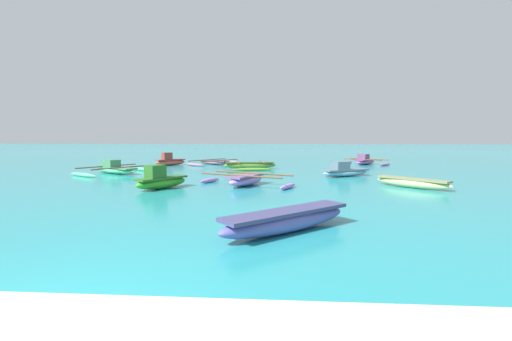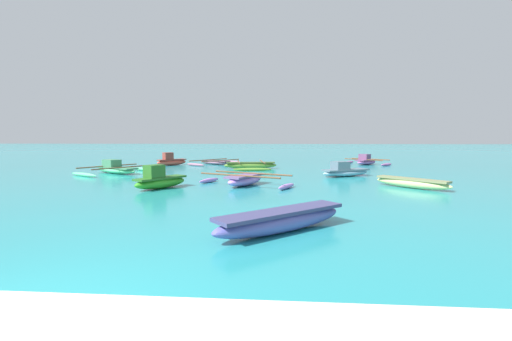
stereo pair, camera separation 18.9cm
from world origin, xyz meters
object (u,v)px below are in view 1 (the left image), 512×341
Objects in this scene: moored_boat_4 at (412,182)px; moored_boat_6 at (344,171)px; moored_boat_8 at (250,165)px; moored_boat_9 at (115,169)px; moored_boat_0 at (161,180)px; moored_boat_5 at (214,162)px; moored_boat_1 at (170,161)px; moored_boat_2 at (287,220)px; moored_boat_3 at (365,161)px; moored_boat_7 at (246,180)px.

moored_boat_6 reaches higher than moored_boat_4.
moored_boat_9 is at bearing -163.63° from moored_boat_8.
moored_boat_5 is at bearing 34.13° from moored_boat_0.
moored_boat_0 is at bearing -119.86° from moored_boat_1.
moored_boat_4 is 0.93× the size of moored_boat_6.
moored_boat_2 is 20.68m from moored_boat_3.
moored_boat_3 is (11.47, 13.53, -0.07)m from moored_boat_0.
moored_boat_1 is 13.38m from moored_boat_6.
moored_boat_3 is at bearing -7.38° from moored_boat_7.
moored_boat_9 is at bearing 159.68° from moored_boat_3.
moored_boat_7 is at bearing -134.38° from moored_boat_4.
moored_boat_0 reaches higher than moored_boat_5.
moored_boat_0 is 0.52× the size of moored_boat_5.
moored_boat_3 is 0.82× the size of moored_boat_7.
moored_boat_0 reaches higher than moored_boat_4.
moored_boat_4 is 0.70× the size of moored_boat_8.
moored_boat_4 is (-1.17, -12.62, -0.05)m from moored_boat_3.
moored_boat_3 reaches higher than moored_boat_4.
moored_boat_1 is at bearing 73.79° from moored_boat_2.
moored_boat_3 is 0.93× the size of moored_boat_8.
moored_boat_1 is 0.49× the size of moored_boat_7.
moored_boat_0 is 1.13× the size of moored_boat_1.
moored_boat_1 reaches higher than moored_boat_6.
moored_boat_3 reaches higher than moored_boat_8.
moored_boat_9 is (-9.71, 11.80, -0.01)m from moored_boat_2.
moored_boat_3 is 1.32× the size of moored_boat_4.
moored_boat_1 is (-3.36, 11.60, 0.00)m from moored_boat_0.
moored_boat_3 is 0.79× the size of moored_boat_5.
moored_boat_7 reaches higher than moored_boat_5.
moored_boat_7 is 8.20m from moored_boat_8.
moored_boat_5 is (-5.26, 19.02, -0.10)m from moored_boat_2.
moored_boat_0 is 0.82× the size of moored_boat_6.
moored_boat_5 is at bearing 121.95° from moored_boat_8.
moored_boat_1 is 3.35m from moored_boat_5.
moored_boat_9 is at bearing -149.02° from moored_boat_1.
moored_boat_4 is 15.76m from moored_boat_9.
moored_boat_2 is 1.07× the size of moored_boat_6.
moored_boat_7 is at bearing -169.34° from moored_boat_3.
moored_boat_2 is 8.81m from moored_boat_4.
moored_boat_3 is 9.58m from moored_boat_8.
moored_boat_6 is 0.75× the size of moored_boat_8.
moored_boat_6 is 0.61× the size of moored_boat_9.
moored_boat_1 is at bearing 58.66° from moored_boat_7.
moored_boat_5 is (-10.58, 12.00, -0.06)m from moored_boat_4.
moored_boat_1 is 0.78× the size of moored_boat_4.
moored_boat_0 reaches higher than moored_boat_8.
moored_boat_6 is 6.30m from moored_boat_7.
moored_boat_2 is 11.67m from moored_boat_6.
moored_boat_0 is 10.34m from moored_boat_4.
moored_boat_4 is at bearing -14.23° from moored_boat_5.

